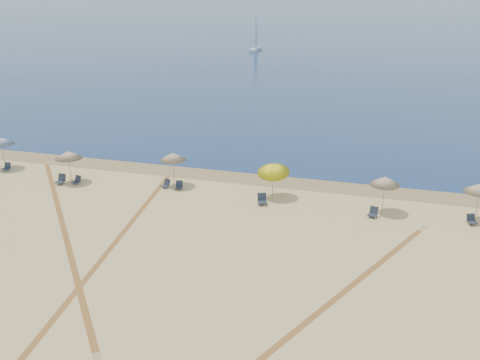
# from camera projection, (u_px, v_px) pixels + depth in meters

# --- Properties ---
(ocean) EXTENTS (500.00, 500.00, 0.00)m
(ocean) POSITION_uv_depth(u_px,v_px,m) (379.00, 10.00, 224.88)
(ocean) COLOR #0C2151
(ocean) RESTS_ON ground
(wet_sand) EXTENTS (500.00, 500.00, 0.00)m
(wet_sand) POSITION_uv_depth(u_px,v_px,m) (254.00, 178.00, 43.82)
(wet_sand) COLOR olive
(wet_sand) RESTS_ON ground
(umbrella_0) EXTENTS (2.06, 2.06, 2.65)m
(umbrella_0) POSITION_uv_depth(u_px,v_px,m) (1.00, 141.00, 45.34)
(umbrella_0) COLOR gray
(umbrella_0) RESTS_ON ground
(umbrella_1) EXTENTS (2.07, 2.07, 2.49)m
(umbrella_1) POSITION_uv_depth(u_px,v_px,m) (68.00, 155.00, 42.41)
(umbrella_1) COLOR gray
(umbrella_1) RESTS_ON ground
(umbrella_2) EXTENTS (1.94, 1.94, 2.60)m
(umbrella_2) POSITION_uv_depth(u_px,v_px,m) (173.00, 156.00, 41.68)
(umbrella_2) COLOR gray
(umbrella_2) RESTS_ON ground
(umbrella_3) EXTENTS (2.29, 2.35, 2.67)m
(umbrella_3) POSITION_uv_depth(u_px,v_px,m) (273.00, 169.00, 39.57)
(umbrella_3) COLOR gray
(umbrella_3) RESTS_ON ground
(umbrella_4) EXTENTS (1.96, 1.98, 2.54)m
(umbrella_4) POSITION_uv_depth(u_px,v_px,m) (385.00, 181.00, 37.06)
(umbrella_4) COLOR gray
(umbrella_4) RESTS_ON ground
(umbrella_5) EXTENTS (2.00, 2.00, 2.59)m
(umbrella_5) POSITION_uv_depth(u_px,v_px,m) (480.00, 188.00, 35.73)
(umbrella_5) COLOR gray
(umbrella_5) RESTS_ON ground
(chair_1) EXTENTS (0.59, 0.67, 0.63)m
(chair_1) POSITION_uv_depth(u_px,v_px,m) (7.00, 167.00, 45.46)
(chair_1) COLOR #1C212E
(chair_1) RESTS_ON ground
(chair_2) EXTENTS (0.63, 0.73, 0.75)m
(chair_2) POSITION_uv_depth(u_px,v_px,m) (61.00, 180.00, 42.59)
(chair_2) COLOR #1C212E
(chair_2) RESTS_ON ground
(chair_3) EXTENTS (0.65, 0.71, 0.62)m
(chair_3) POSITION_uv_depth(u_px,v_px,m) (77.00, 180.00, 42.62)
(chair_3) COLOR #1C212E
(chair_3) RESTS_ON ground
(chair_4) EXTENTS (0.66, 0.72, 0.62)m
(chair_4) POSITION_uv_depth(u_px,v_px,m) (166.00, 184.00, 41.88)
(chair_4) COLOR #1C212E
(chair_4) RESTS_ON ground
(chair_5) EXTENTS (0.61, 0.68, 0.61)m
(chair_5) POSITION_uv_depth(u_px,v_px,m) (179.00, 186.00, 41.59)
(chair_5) COLOR #1C212E
(chair_5) RESTS_ON ground
(chair_6) EXTENTS (0.82, 0.89, 0.74)m
(chair_6) POSITION_uv_depth(u_px,v_px,m) (262.00, 200.00, 38.91)
(chair_6) COLOR #1C212E
(chair_6) RESTS_ON ground
(chair_7) EXTENTS (0.70, 0.77, 0.67)m
(chair_7) POSITION_uv_depth(u_px,v_px,m) (373.00, 213.00, 36.92)
(chair_7) COLOR #1C212E
(chair_7) RESTS_ON ground
(chair_8) EXTENTS (0.72, 0.77, 0.64)m
(chair_8) POSITION_uv_depth(u_px,v_px,m) (472.00, 220.00, 35.87)
(chair_8) COLOR #1C212E
(chair_8) RESTS_ON ground
(sailboat_0) EXTENTS (1.34, 4.85, 7.18)m
(sailboat_0) POSITION_uv_depth(u_px,v_px,m) (256.00, 39.00, 111.76)
(sailboat_0) COLOR white
(sailboat_0) RESTS_ON ocean
(tire_tracks) EXTENTS (54.93, 45.87, 0.00)m
(tire_tracks) POSITION_uv_depth(u_px,v_px,m) (141.00, 265.00, 30.99)
(tire_tracks) COLOR tan
(tire_tracks) RESTS_ON ground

